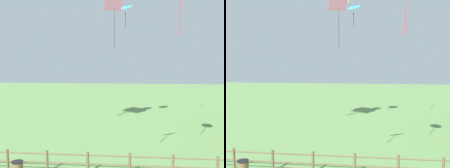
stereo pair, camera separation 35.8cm
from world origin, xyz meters
TOP-DOWN VIEW (x-y plane):
  - wooden_fence at (-0.00, 7.95)m, footprint 20.18×0.14m
  - kite_pink_diamond at (0.37, 6.96)m, footprint 1.03×0.88m
  - kite_cyan_delta at (0.51, 17.43)m, footprint 1.51×1.48m

SIDE VIEW (x-z plane):
  - wooden_fence at x=0.00m, z-range 0.08..1.27m
  - kite_pink_diamond at x=0.37m, z-range 7.23..10.06m
  - kite_cyan_delta at x=0.51m, z-range 9.60..11.62m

